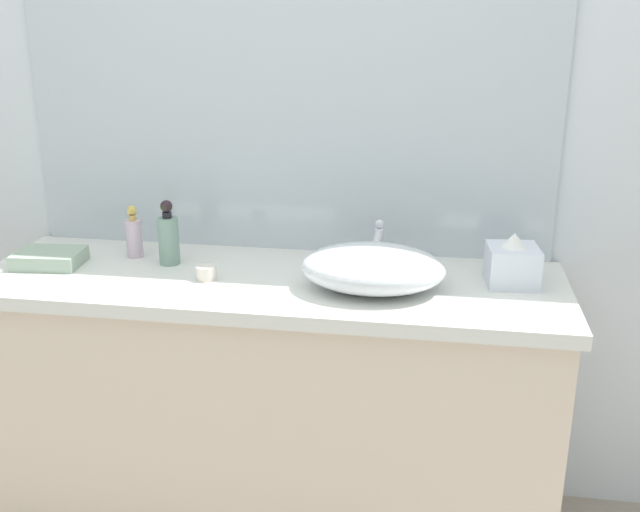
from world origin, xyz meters
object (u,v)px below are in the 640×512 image
(tissue_box, at_px, (512,263))
(candle_jar, at_px, (206,273))
(sink_basin, at_px, (373,268))
(lotion_bottle, at_px, (134,236))
(folded_hand_towel, at_px, (49,258))
(soap_dispenser, at_px, (168,237))

(tissue_box, relative_size, candle_jar, 2.50)
(sink_basin, height_order, lotion_bottle, lotion_bottle)
(lotion_bottle, xyz_separation_m, candle_jar, (0.28, -0.16, -0.05))
(tissue_box, height_order, folded_hand_towel, tissue_box)
(sink_basin, height_order, tissue_box, tissue_box)
(lotion_bottle, distance_m, candle_jar, 0.33)
(soap_dispenser, distance_m, tissue_box, 1.02)
(soap_dispenser, xyz_separation_m, folded_hand_towel, (-0.36, -0.08, -0.06))
(lotion_bottle, relative_size, folded_hand_towel, 0.85)
(tissue_box, xyz_separation_m, folded_hand_towel, (-1.38, -0.06, -0.04))
(lotion_bottle, bearing_deg, tissue_box, -2.90)
(sink_basin, distance_m, folded_hand_towel, 0.99)
(sink_basin, distance_m, candle_jar, 0.48)
(soap_dispenser, bearing_deg, folded_hand_towel, -167.97)
(folded_hand_towel, bearing_deg, tissue_box, 2.66)
(folded_hand_towel, bearing_deg, lotion_bottle, 28.59)
(soap_dispenser, bearing_deg, sink_basin, -10.30)
(sink_basin, bearing_deg, folded_hand_towel, 177.72)
(sink_basin, height_order, soap_dispenser, soap_dispenser)
(candle_jar, bearing_deg, folded_hand_towel, 175.59)
(lotion_bottle, xyz_separation_m, folded_hand_towel, (-0.22, -0.12, -0.05))
(lotion_bottle, bearing_deg, soap_dispenser, -19.42)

